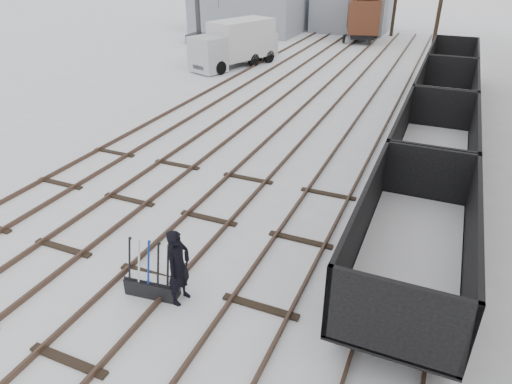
{
  "coord_description": "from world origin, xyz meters",
  "views": [
    {
      "loc": [
        6.1,
        -7.5,
        7.5
      ],
      "look_at": [
        1.53,
        3.18,
        1.2
      ],
      "focal_mm": 32.0,
      "sensor_mm": 36.0,
      "label": 1
    }
  ],
  "objects_px": {
    "worker": "(179,267)",
    "box_van_wagon": "(363,14)",
    "panel_van": "(256,47)",
    "lorry": "(234,44)",
    "freight_wagon_a": "(409,257)",
    "crane": "(199,15)",
    "ground_frame": "(152,285)"
  },
  "relations": [
    {
      "from": "freight_wagon_a",
      "to": "lorry",
      "type": "relative_size",
      "value": 0.9
    },
    {
      "from": "lorry",
      "to": "panel_van",
      "type": "height_order",
      "value": "lorry"
    },
    {
      "from": "lorry",
      "to": "crane",
      "type": "distance_m",
      "value": 9.51
    },
    {
      "from": "worker",
      "to": "lorry",
      "type": "xyz_separation_m",
      "value": [
        -9.17,
        22.13,
        0.59
      ]
    },
    {
      "from": "worker",
      "to": "box_van_wagon",
      "type": "relative_size",
      "value": 0.34
    },
    {
      "from": "worker",
      "to": "lorry",
      "type": "height_order",
      "value": "lorry"
    },
    {
      "from": "panel_van",
      "to": "crane",
      "type": "distance_m",
      "value": 8.18
    },
    {
      "from": "lorry",
      "to": "crane",
      "type": "xyz_separation_m",
      "value": [
        -6.57,
        6.83,
        0.71
      ]
    },
    {
      "from": "lorry",
      "to": "panel_van",
      "type": "relative_size",
      "value": 1.75
    },
    {
      "from": "worker",
      "to": "panel_van",
      "type": "bearing_deg",
      "value": 25.81
    },
    {
      "from": "box_van_wagon",
      "to": "lorry",
      "type": "distance_m",
      "value": 14.63
    },
    {
      "from": "ground_frame",
      "to": "freight_wagon_a",
      "type": "bearing_deg",
      "value": 18.02
    },
    {
      "from": "freight_wagon_a",
      "to": "box_van_wagon",
      "type": "relative_size",
      "value": 1.12
    },
    {
      "from": "crane",
      "to": "lorry",
      "type": "bearing_deg",
      "value": -45.06
    },
    {
      "from": "panel_van",
      "to": "box_van_wagon",
      "type": "bearing_deg",
      "value": 71.8
    },
    {
      "from": "panel_van",
      "to": "crane",
      "type": "height_order",
      "value": "crane"
    },
    {
      "from": "ground_frame",
      "to": "lorry",
      "type": "xyz_separation_m",
      "value": [
        -8.42,
        22.23,
        1.28
      ]
    },
    {
      "from": "lorry",
      "to": "panel_van",
      "type": "xyz_separation_m",
      "value": [
        0.42,
        2.82,
        -0.7
      ]
    },
    {
      "from": "freight_wagon_a",
      "to": "lorry",
      "type": "distance_m",
      "value": 24.16
    },
    {
      "from": "ground_frame",
      "to": "panel_van",
      "type": "bearing_deg",
      "value": 101.13
    },
    {
      "from": "crane",
      "to": "box_van_wagon",
      "type": "bearing_deg",
      "value": 28.14
    },
    {
      "from": "freight_wagon_a",
      "to": "crane",
      "type": "relative_size",
      "value": 0.73
    },
    {
      "from": "box_van_wagon",
      "to": "lorry",
      "type": "relative_size",
      "value": 0.81
    },
    {
      "from": "crane",
      "to": "freight_wagon_a",
      "type": "bearing_deg",
      "value": -51.11
    },
    {
      "from": "box_van_wagon",
      "to": "lorry",
      "type": "bearing_deg",
      "value": -129.51
    },
    {
      "from": "worker",
      "to": "panel_van",
      "type": "xyz_separation_m",
      "value": [
        -8.75,
        24.95,
        -0.11
      ]
    },
    {
      "from": "freight_wagon_a",
      "to": "crane",
      "type": "distance_m",
      "value": 33.58
    },
    {
      "from": "worker",
      "to": "lorry",
      "type": "relative_size",
      "value": 0.28
    },
    {
      "from": "worker",
      "to": "ground_frame",
      "type": "bearing_deg",
      "value": 104.08
    },
    {
      "from": "panel_van",
      "to": "freight_wagon_a",
      "type": "bearing_deg",
      "value": -48.74
    },
    {
      "from": "ground_frame",
      "to": "worker",
      "type": "relative_size",
      "value": 0.77
    },
    {
      "from": "crane",
      "to": "worker",
      "type": "bearing_deg",
      "value": -60.43
    }
  ]
}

